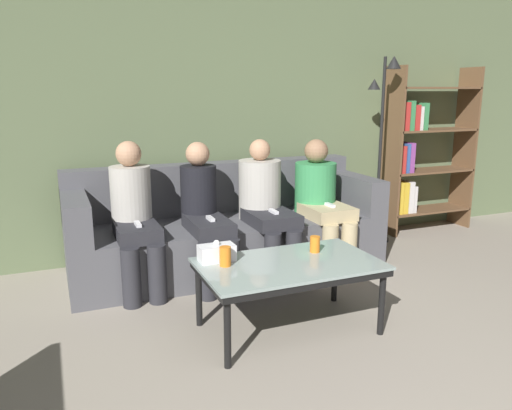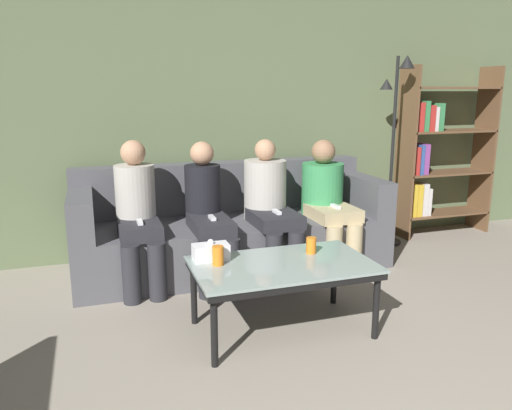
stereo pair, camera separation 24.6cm
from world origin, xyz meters
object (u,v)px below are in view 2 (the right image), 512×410
at_px(cup_near_right, 218,256).
at_px(coffee_table, 282,270).
at_px(couch, 231,230).
at_px(tissue_box, 211,252).
at_px(seated_person_right_end, 327,198).
at_px(cup_near_left, 311,245).
at_px(seated_person_mid_right, 270,202).
at_px(seated_person_left_end, 138,212).
at_px(bookshelf, 434,154).
at_px(seated_person_mid_left, 207,210).
at_px(standing_lamp, 395,131).

bearing_deg(cup_near_right, coffee_table, -13.65).
height_order(couch, tissue_box, couch).
distance_m(couch, seated_person_right_end, 0.86).
bearing_deg(cup_near_left, tissue_box, 172.68).
xyz_separation_m(couch, seated_person_mid_right, (0.26, -0.22, 0.27)).
bearing_deg(tissue_box, seated_person_mid_right, 50.53).
distance_m(seated_person_left_end, seated_person_right_end, 1.57).
relative_size(coffee_table, bookshelf, 0.64).
xyz_separation_m(coffee_table, seated_person_mid_left, (-0.23, 1.00, 0.16)).
relative_size(couch, coffee_table, 2.34).
distance_m(cup_near_left, seated_person_mid_right, 0.93).
xyz_separation_m(cup_near_left, seated_person_right_end, (0.57, 0.93, 0.08)).
height_order(couch, cup_near_right, couch).
relative_size(couch, seated_person_left_end, 2.31).
bearing_deg(seated_person_mid_right, standing_lamp, 14.57).
bearing_deg(standing_lamp, cup_near_left, -138.21).
bearing_deg(tissue_box, cup_near_left, -7.32).
bearing_deg(seated_person_left_end, seated_person_mid_right, 0.05).
distance_m(standing_lamp, seated_person_mid_left, 2.02).
bearing_deg(coffee_table, couch, 88.61).
bearing_deg(seated_person_mid_right, cup_near_left, -93.11).
height_order(coffee_table, seated_person_mid_left, seated_person_mid_left).
bearing_deg(bookshelf, seated_person_left_end, -170.54).
distance_m(cup_near_right, tissue_box, 0.11).
height_order(cup_near_left, cup_near_right, cup_near_right).
xyz_separation_m(standing_lamp, seated_person_mid_left, (-1.91, -0.39, -0.53)).
height_order(bookshelf, standing_lamp, standing_lamp).
bearing_deg(bookshelf, seated_person_mid_right, -165.68).
relative_size(cup_near_right, seated_person_mid_left, 0.11).
relative_size(seated_person_left_end, seated_person_right_end, 1.04).
height_order(tissue_box, standing_lamp, standing_lamp).
distance_m(coffee_table, standing_lamp, 2.29).
bearing_deg(couch, standing_lamp, 4.82).
bearing_deg(seated_person_mid_left, coffee_table, -76.97).
distance_m(cup_near_left, cup_near_right, 0.62).
relative_size(coffee_table, seated_person_left_end, 0.99).
distance_m(cup_near_right, seated_person_mid_right, 1.16).
xyz_separation_m(coffee_table, cup_near_left, (0.24, 0.12, 0.09)).
xyz_separation_m(seated_person_left_end, seated_person_mid_left, (0.52, -0.04, -0.02)).
height_order(couch, cup_near_left, couch).
height_order(standing_lamp, seated_person_mid_left, standing_lamp).
bearing_deg(seated_person_mid_left, standing_lamp, 11.71).
relative_size(coffee_table, seated_person_right_end, 1.03).
bearing_deg(seated_person_left_end, seated_person_right_end, 0.42).
bearing_deg(bookshelf, tissue_box, -153.21).
bearing_deg(seated_person_right_end, seated_person_mid_left, -177.45).
xyz_separation_m(couch, cup_near_left, (0.21, -1.14, 0.18)).
xyz_separation_m(cup_near_right, seated_person_mid_right, (0.67, 0.95, 0.08)).
bearing_deg(cup_near_left, seated_person_mid_right, 86.89).
relative_size(couch, seated_person_mid_right, 2.37).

